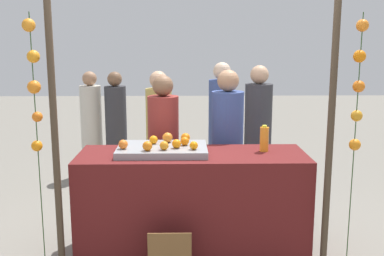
{
  "coord_description": "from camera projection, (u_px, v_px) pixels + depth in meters",
  "views": [
    {
      "loc": [
        -0.08,
        -3.91,
        1.9
      ],
      "look_at": [
        0.0,
        0.15,
        1.12
      ],
      "focal_mm": 42.67,
      "sensor_mm": 36.0,
      "label": 1
    }
  ],
  "objects": [
    {
      "name": "ground_plane",
      "position": [
        192.0,
        251.0,
        4.2
      ],
      "size": [
        24.0,
        24.0,
        0.0
      ],
      "primitive_type": "plane",
      "color": "gray"
    },
    {
      "name": "stall_counter",
      "position": [
        192.0,
        203.0,
        4.11
      ],
      "size": [
        2.02,
        0.7,
        0.92
      ],
      "primitive_type": "cube",
      "color": "#5B1919",
      "rests_on": "ground_plane"
    },
    {
      "name": "orange_tray",
      "position": [
        162.0,
        149.0,
        4.04
      ],
      "size": [
        0.79,
        0.53,
        0.06
      ],
      "primitive_type": "cube",
      "color": "gray",
      "rests_on": "stall_counter"
    },
    {
      "name": "orange_0",
      "position": [
        154.0,
        140.0,
        4.12
      ],
      "size": [
        0.08,
        0.08,
        0.08
      ],
      "primitive_type": "sphere",
      "color": "orange",
      "rests_on": "orange_tray"
    },
    {
      "name": "orange_1",
      "position": [
        164.0,
        146.0,
        3.89
      ],
      "size": [
        0.08,
        0.08,
        0.08
      ],
      "primitive_type": "sphere",
      "color": "orange",
      "rests_on": "orange_tray"
    },
    {
      "name": "orange_2",
      "position": [
        176.0,
        144.0,
        3.95
      ],
      "size": [
        0.08,
        0.08,
        0.08
      ],
      "primitive_type": "sphere",
      "color": "orange",
      "rests_on": "orange_tray"
    },
    {
      "name": "orange_3",
      "position": [
        194.0,
        146.0,
        3.9
      ],
      "size": [
        0.07,
        0.07,
        0.07
      ],
      "primitive_type": "sphere",
      "color": "orange",
      "rests_on": "orange_tray"
    },
    {
      "name": "orange_4",
      "position": [
        185.0,
        138.0,
        4.19
      ],
      "size": [
        0.08,
        0.08,
        0.08
      ],
      "primitive_type": "sphere",
      "color": "orange",
      "rests_on": "orange_tray"
    },
    {
      "name": "orange_5",
      "position": [
        168.0,
        137.0,
        4.18
      ],
      "size": [
        0.09,
        0.09,
        0.09
      ],
      "primitive_type": "sphere",
      "color": "orange",
      "rests_on": "orange_tray"
    },
    {
      "name": "orange_6",
      "position": [
        123.0,
        144.0,
        3.93
      ],
      "size": [
        0.08,
        0.08,
        0.08
      ],
      "primitive_type": "sphere",
      "color": "orange",
      "rests_on": "orange_tray"
    },
    {
      "name": "orange_7",
      "position": [
        185.0,
        141.0,
        4.06
      ],
      "size": [
        0.08,
        0.08,
        0.08
      ],
      "primitive_type": "sphere",
      "color": "orange",
      "rests_on": "orange_tray"
    },
    {
      "name": "orange_8",
      "position": [
        147.0,
        146.0,
        3.86
      ],
      "size": [
        0.08,
        0.08,
        0.08
      ],
      "primitive_type": "sphere",
      "color": "orange",
      "rests_on": "orange_tray"
    },
    {
      "name": "juice_bottle",
      "position": [
        264.0,
        139.0,
        4.09
      ],
      "size": [
        0.08,
        0.08,
        0.24
      ],
      "color": "orange",
      "rests_on": "stall_counter"
    },
    {
      "name": "vendor_left",
      "position": [
        164.0,
        157.0,
        4.69
      ],
      "size": [
        0.31,
        0.31,
        1.57
      ],
      "color": "maroon",
      "rests_on": "ground_plane"
    },
    {
      "name": "vendor_right",
      "position": [
        227.0,
        154.0,
        4.68
      ],
      "size": [
        0.32,
        0.32,
        1.62
      ],
      "color": "#384C8C",
      "rests_on": "ground_plane"
    },
    {
      "name": "crowd_person_0",
      "position": [
        92.0,
        128.0,
        6.46
      ],
      "size": [
        0.3,
        0.3,
        1.49
      ],
      "color": "beige",
      "rests_on": "ground_plane"
    },
    {
      "name": "crowd_person_1",
      "position": [
        258.0,
        137.0,
        5.5
      ],
      "size": [
        0.32,
        0.32,
        1.62
      ],
      "color": "#333338",
      "rests_on": "ground_plane"
    },
    {
      "name": "crowd_person_2",
      "position": [
        116.0,
        128.0,
        6.39
      ],
      "size": [
        0.3,
        0.3,
        1.49
      ],
      "color": "#333338",
      "rests_on": "ground_plane"
    },
    {
      "name": "crowd_person_3",
      "position": [
        159.0,
        140.0,
        5.51
      ],
      "size": [
        0.31,
        0.31,
        1.55
      ],
      "color": "tan",
      "rests_on": "ground_plane"
    },
    {
      "name": "crowd_person_4",
      "position": [
        221.0,
        131.0,
        5.83
      ],
      "size": [
        0.33,
        0.33,
        1.64
      ],
      "color": "#384C8C",
      "rests_on": "ground_plane"
    },
    {
      "name": "canopy_post_left",
      "position": [
        55.0,
        140.0,
        3.58
      ],
      "size": [
        0.06,
        0.06,
        2.27
      ],
      "primitive_type": "cylinder",
      "color": "#473828",
      "rests_on": "ground_plane"
    },
    {
      "name": "canopy_post_right",
      "position": [
        330.0,
        139.0,
        3.62
      ],
      "size": [
        0.06,
        0.06,
        2.27
      ],
      "primitive_type": "cylinder",
      "color": "#473828",
      "rests_on": "ground_plane"
    },
    {
      "name": "garland_strand_left",
      "position": [
        34.0,
        82.0,
        3.5
      ],
      "size": [
        0.12,
        0.12,
        2.12
      ],
      "color": "#2D4C23",
      "rests_on": "ground_plane"
    },
    {
      "name": "garland_strand_right",
      "position": [
        358.0,
        86.0,
        3.56
      ],
      "size": [
        0.11,
        0.1,
        2.12
      ],
      "color": "#2D4C23",
      "rests_on": "ground_plane"
    }
  ]
}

